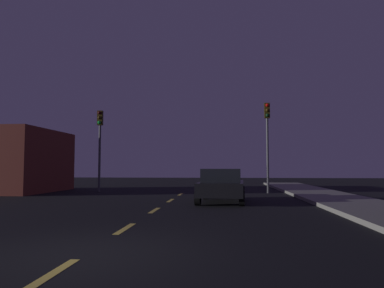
# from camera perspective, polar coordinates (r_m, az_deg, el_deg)

# --- Properties ---
(ground_plane) EXTENTS (80.00, 80.00, 0.00)m
(ground_plane) POSITION_cam_1_polar(r_m,az_deg,el_deg) (13.52, -5.42, -10.06)
(ground_plane) COLOR black
(sidewalk_curb_right) EXTENTS (3.00, 40.00, 0.15)m
(sidewalk_curb_right) POSITION_cam_1_polar(r_m,az_deg,el_deg) (14.23, 26.25, -9.07)
(sidewalk_curb_right) COLOR gray
(sidewalk_curb_right) RESTS_ON ground_plane
(lane_stripe_nearest) EXTENTS (0.16, 1.60, 0.01)m
(lane_stripe_nearest) POSITION_cam_1_polar(r_m,az_deg,el_deg) (5.76, -21.14, -18.49)
(lane_stripe_nearest) COLOR #EACC4C
(lane_stripe_nearest) RESTS_ON ground_plane
(lane_stripe_second) EXTENTS (0.16, 1.60, 0.01)m
(lane_stripe_second) POSITION_cam_1_polar(r_m,az_deg,el_deg) (9.26, -10.47, -12.94)
(lane_stripe_second) COLOR #EACC4C
(lane_stripe_second) RESTS_ON ground_plane
(lane_stripe_third) EXTENTS (0.16, 1.60, 0.01)m
(lane_stripe_third) POSITION_cam_1_polar(r_m,az_deg,el_deg) (12.93, -5.91, -10.33)
(lane_stripe_third) COLOR #EACC4C
(lane_stripe_third) RESTS_ON ground_plane
(lane_stripe_fourth) EXTENTS (0.16, 1.60, 0.01)m
(lane_stripe_fourth) POSITION_cam_1_polar(r_m,az_deg,el_deg) (16.66, -3.41, -8.85)
(lane_stripe_fourth) COLOR #EACC4C
(lane_stripe_fourth) RESTS_ON ground_plane
(lane_stripe_fifth) EXTENTS (0.16, 1.60, 0.01)m
(lane_stripe_fifth) POSITION_cam_1_polar(r_m,az_deg,el_deg) (20.41, -1.84, -7.91)
(lane_stripe_fifth) COLOR #EACC4C
(lane_stripe_fifth) RESTS_ON ground_plane
(traffic_signal_left) EXTENTS (0.32, 0.38, 5.01)m
(traffic_signal_left) POSITION_cam_1_polar(r_m,az_deg,el_deg) (23.03, -14.30, 1.40)
(traffic_signal_left) COLOR #4C4C51
(traffic_signal_left) RESTS_ON ground_plane
(traffic_signal_right) EXTENTS (0.32, 0.38, 5.33)m
(traffic_signal_right) POSITION_cam_1_polar(r_m,az_deg,el_deg) (21.91, 11.76, 2.15)
(traffic_signal_right) COLOR #4C4C51
(traffic_signal_right) RESTS_ON ground_plane
(car_stopped_ahead) EXTENTS (2.14, 4.15, 1.44)m
(car_stopped_ahead) POSITION_cam_1_polar(r_m,az_deg,el_deg) (15.79, 4.70, -6.47)
(car_stopped_ahead) COLOR black
(car_stopped_ahead) RESTS_ON ground_plane
(storefront_left) EXTENTS (5.78, 6.45, 3.80)m
(storefront_left) POSITION_cam_1_polar(r_m,az_deg,el_deg) (25.16, -26.97, -2.40)
(storefront_left) COLOR maroon
(storefront_left) RESTS_ON ground_plane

